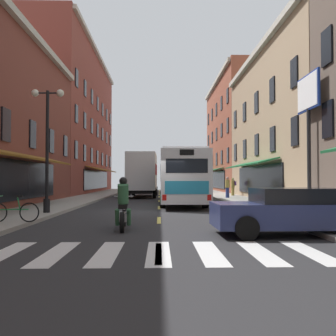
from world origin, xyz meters
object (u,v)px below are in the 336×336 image
object	(u,v)px
sedan_mid	(145,187)
street_lamp_twin	(47,144)
billboard_sign	(308,109)
sedan_near	(293,211)
pedestrian_mid	(227,187)
box_truck	(143,175)
bicycle_near	(14,211)
transit_bus	(181,177)
pedestrian_near	(233,186)
motorcycle_rider	(123,207)

from	to	relation	value
sedan_mid	street_lamp_twin	distance (m)	28.99
billboard_sign	sedan_mid	world-z (taller)	billboard_sign
sedan_near	pedestrian_mid	distance (m)	19.04
billboard_sign	box_truck	distance (m)	18.66
billboard_sign	bicycle_near	xyz separation A→B (m)	(-11.95, -4.68, -4.41)
transit_bus	sedan_near	xyz separation A→B (m)	(2.40, -13.77, -1.02)
transit_bus	street_lamp_twin	distance (m)	10.18
box_truck	street_lamp_twin	xyz separation A→B (m)	(-3.43, -17.31, 1.14)
box_truck	transit_bus	bearing A→B (deg)	-73.07
sedan_mid	sedan_near	bearing A→B (deg)	-81.03
box_truck	pedestrian_mid	size ratio (longest dim) A/B	5.12
box_truck	pedestrian_near	bearing A→B (deg)	-1.64
sedan_mid	pedestrian_mid	bearing A→B (deg)	-65.74
street_lamp_twin	transit_bus	bearing A→B (deg)	51.32
motorcycle_rider	transit_bus	bearing A→B (deg)	78.49
transit_bus	pedestrian_mid	xyz separation A→B (m)	(3.98, 5.21, -0.73)
billboard_sign	sedan_mid	xyz separation A→B (m)	(-8.71, 27.73, -4.23)
bicycle_near	pedestrian_near	xyz separation A→B (m)	(11.51, 20.79, 0.47)
bicycle_near	billboard_sign	bearing A→B (deg)	21.39
box_truck	pedestrian_mid	world-z (taller)	box_truck
billboard_sign	transit_bus	xyz separation A→B (m)	(-5.64, 6.90, -3.20)
sedan_near	pedestrian_near	world-z (taller)	pedestrian_near
pedestrian_near	box_truck	bearing A→B (deg)	96.78
box_truck	sedan_near	world-z (taller)	box_truck
sedan_mid	street_lamp_twin	world-z (taller)	street_lamp_twin
pedestrian_mid	street_lamp_twin	distance (m)	16.77
sedan_near	pedestrian_mid	xyz separation A→B (m)	(1.58, 18.97, 0.29)
motorcycle_rider	bicycle_near	bearing A→B (deg)	166.98
sedan_near	bicycle_near	xyz separation A→B (m)	(-8.70, 2.19, -0.19)
bicycle_near	sedan_mid	bearing A→B (deg)	84.29
bicycle_near	street_lamp_twin	distance (m)	4.54
billboard_sign	street_lamp_twin	size ratio (longest dim) A/B	1.19
transit_bus	bicycle_near	bearing A→B (deg)	-118.58
transit_bus	sedan_mid	distance (m)	21.08
sedan_near	sedan_mid	bearing A→B (deg)	98.97
sedan_near	street_lamp_twin	bearing A→B (deg)	145.88
box_truck	motorcycle_rider	bearing A→B (deg)	-89.12
transit_bus	sedan_near	world-z (taller)	transit_bus
transit_bus	street_lamp_twin	bearing A→B (deg)	-128.68
box_truck	sedan_mid	world-z (taller)	box_truck
box_truck	pedestrian_near	size ratio (longest dim) A/B	5.32
box_truck	billboard_sign	bearing A→B (deg)	-62.47
billboard_sign	pedestrian_near	size ratio (longest dim) A/B	4.04
billboard_sign	sedan_mid	bearing A→B (deg)	107.43
pedestrian_mid	sedan_mid	bearing A→B (deg)	-25.05
sedan_near	transit_bus	bearing A→B (deg)	99.87
pedestrian_near	transit_bus	bearing A→B (deg)	158.95
motorcycle_rider	street_lamp_twin	bearing A→B (deg)	129.44
sedan_near	street_lamp_twin	xyz separation A→B (m)	(-8.70, 5.89, 2.44)
billboard_sign	sedan_near	xyz separation A→B (m)	(-3.25, -6.87, -4.22)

